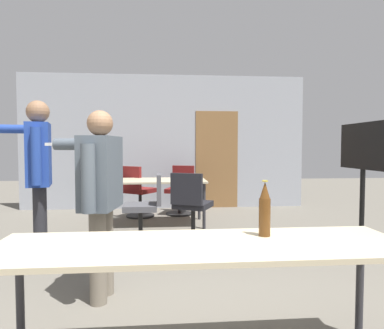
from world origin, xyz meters
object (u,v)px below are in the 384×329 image
(office_chair_far_left, at_px, (137,193))
(office_chair_side_rolled, at_px, (191,208))
(tv_screen, at_px, (363,173))
(office_chair_far_right, at_px, (146,209))
(office_chair_near_pushed, at_px, (181,191))
(person_far_watching, at_px, (38,165))
(beer_bottle, at_px, (265,210))
(person_left_plaid, at_px, (99,187))

(office_chair_far_left, relative_size, office_chair_side_rolled, 1.00)
(office_chair_far_left, bearing_deg, tv_screen, -2.78)
(office_chair_far_right, distance_m, office_chair_side_rolled, 0.64)
(office_chair_near_pushed, bearing_deg, tv_screen, 149.94)
(person_far_watching, height_order, office_chair_near_pushed, person_far_watching)
(office_chair_near_pushed, xyz_separation_m, beer_bottle, (0.27, -4.57, 0.48))
(person_far_watching, bearing_deg, office_chair_side_rolled, -78.36)
(office_chair_side_rolled, bearing_deg, person_far_watching, -129.86)
(person_far_watching, height_order, office_chair_far_right, person_far_watching)
(beer_bottle, bearing_deg, office_chair_side_rolled, 94.89)
(office_chair_near_pushed, relative_size, office_chair_far_left, 0.98)
(person_far_watching, distance_m, office_chair_far_left, 2.69)
(tv_screen, height_order, person_far_watching, person_far_watching)
(tv_screen, distance_m, person_left_plaid, 3.20)
(tv_screen, height_order, beer_bottle, tv_screen)
(office_chair_far_right, bearing_deg, tv_screen, -106.25)
(office_chair_far_right, xyz_separation_m, office_chair_far_left, (-0.23, 1.51, 0.03))
(office_chair_far_right, xyz_separation_m, beer_bottle, (0.85, -2.78, 0.49))
(person_left_plaid, distance_m, office_chair_far_right, 1.97)
(office_chair_far_left, bearing_deg, office_chair_far_right, -46.53)
(tv_screen, distance_m, office_chair_side_rolled, 2.24)
(tv_screen, relative_size, beer_bottle, 4.69)
(office_chair_near_pushed, bearing_deg, person_left_plaid, 96.70)
(person_far_watching, height_order, office_chair_side_rolled, person_far_watching)
(person_far_watching, distance_m, office_chair_far_right, 1.61)
(person_left_plaid, bearing_deg, office_chair_near_pushed, -4.45)
(office_chair_near_pushed, bearing_deg, beer_bottle, 113.54)
(office_chair_near_pushed, xyz_separation_m, office_chair_far_left, (-0.81, -0.28, 0.02))
(office_chair_far_right, bearing_deg, beer_bottle, -163.42)
(person_far_watching, relative_size, office_chair_near_pushed, 1.94)
(tv_screen, height_order, office_chair_far_left, tv_screen)
(office_chair_near_pushed, bearing_deg, office_chair_far_left, 39.54)
(tv_screen, xyz_separation_m, office_chair_far_right, (-2.71, 0.76, -0.55))
(office_chair_near_pushed, bearing_deg, office_chair_far_right, 92.16)
(office_chair_near_pushed, distance_m, office_chair_side_rolled, 1.93)
(office_chair_near_pushed, distance_m, office_chair_far_right, 1.88)
(person_left_plaid, distance_m, beer_bottle, 1.46)
(person_far_watching, height_order, office_chair_far_left, person_far_watching)
(office_chair_near_pushed, height_order, office_chair_far_left, office_chair_far_left)
(office_chair_near_pushed, bearing_deg, office_chair_side_rolled, 111.52)
(tv_screen, xyz_separation_m, office_chair_far_left, (-2.94, 2.27, -0.52))
(office_chair_far_right, xyz_separation_m, office_chair_side_rolled, (0.63, -0.14, 0.02))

